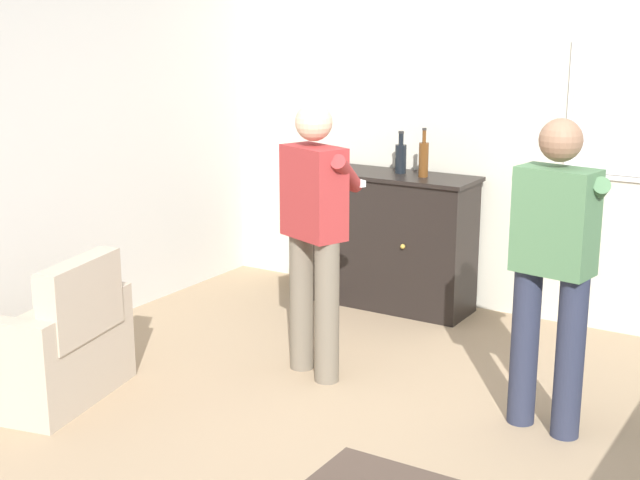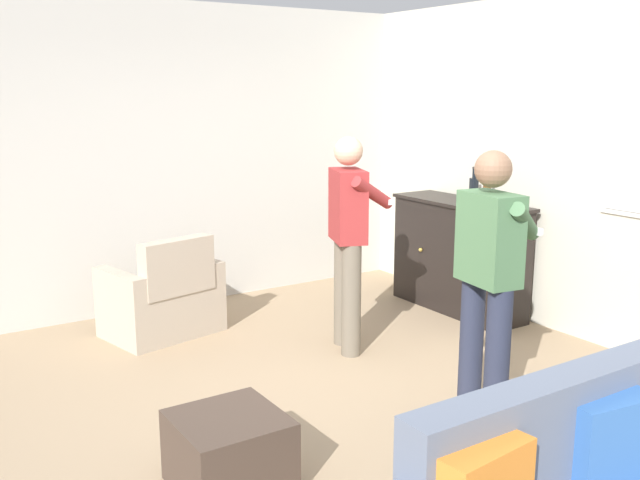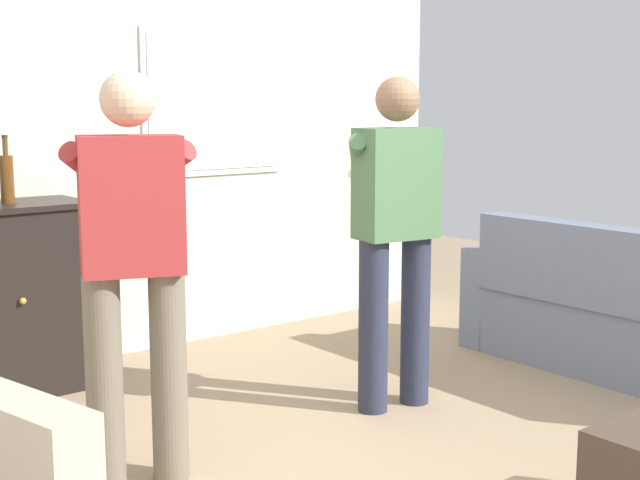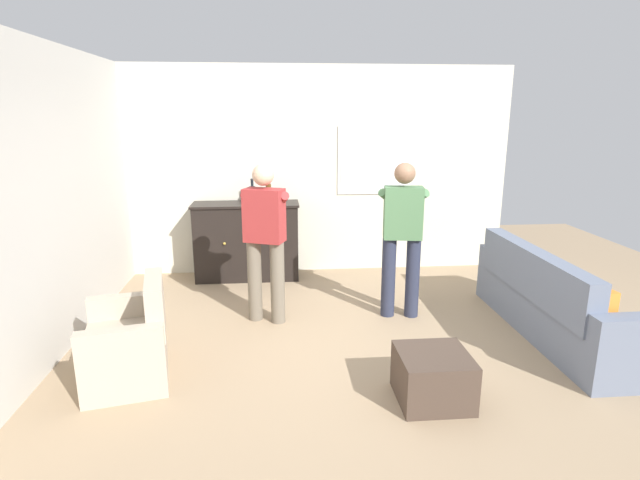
% 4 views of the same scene
% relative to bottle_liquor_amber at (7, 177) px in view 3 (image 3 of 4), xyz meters
% --- Properties ---
extents(wall_back_with_window, '(5.20, 0.15, 2.80)m').
position_rel_bottle_liquor_amber_xyz_m(wall_back_with_window, '(0.74, 0.36, 0.24)').
color(wall_back_with_window, beige).
rests_on(wall_back_with_window, ground).
extents(bottle_liquor_amber, '(0.07, 0.07, 0.36)m').
position_rel_bottle_liquor_amber_xyz_m(bottle_liquor_amber, '(0.00, 0.00, 0.00)').
color(bottle_liquor_amber, '#593314').
rests_on(bottle_liquor_amber, sideboard_cabinet).
extents(person_standing_left, '(0.52, 0.52, 1.68)m').
position_rel_bottle_liquor_amber_xyz_m(person_standing_left, '(-0.02, -1.45, -0.23)').
color(person_standing_left, '#6B6051').
rests_on(person_standing_left, ground).
extents(person_standing_right, '(0.55, 0.50, 1.68)m').
position_rel_bottle_liquor_amber_xyz_m(person_standing_right, '(1.43, -1.44, -0.23)').
color(person_standing_right, '#282D42').
rests_on(person_standing_right, ground).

